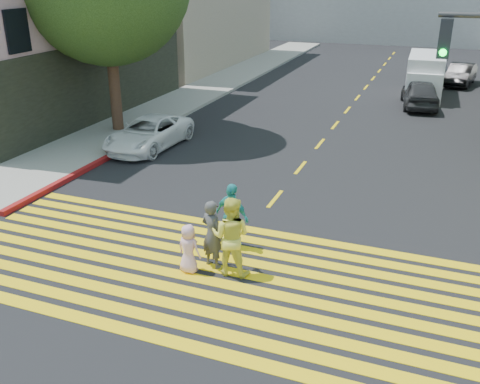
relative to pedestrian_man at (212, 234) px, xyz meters
The scene contains 14 objects.
ground 1.86m from the pedestrian_man, 84.20° to the right, with size 120.00×120.00×0.00m, color black.
sidewalk_left 22.01m from the pedestrian_man, 112.27° to the left, with size 3.00×40.00×0.15m, color gray.
curb_red 8.05m from the pedestrian_man, 147.12° to the left, with size 0.20×8.00×0.16m, color maroon.
crosswalk 0.93m from the pedestrian_man, 65.83° to the right, with size 13.40×5.30×0.01m.
lane_line 20.87m from the pedestrian_man, 89.54° to the left, with size 0.12×34.40×0.01m.
pedestrian_man is the anchor object (origin of this frame).
pedestrian_woman 0.54m from the pedestrian_man, 13.89° to the right, with size 0.92×0.71×1.89m, color #E4DF4D.
pedestrian_child 0.64m from the pedestrian_man, 134.98° to the right, with size 0.58×0.38×1.19m, color #EAB0C9.
pedestrian_extra 1.08m from the pedestrian_man, 86.55° to the left, with size 0.99×0.41×1.69m, color teal.
white_sedan 9.57m from the pedestrian_man, 128.79° to the left, with size 1.98×4.30×1.19m, color white.
dark_car_near 18.64m from the pedestrian_man, 79.37° to the left, with size 1.67×4.15×1.41m, color #29292B.
silver_car 28.43m from the pedestrian_man, 82.65° to the left, with size 1.80×4.42×1.28m, color gray.
dark_car_parked 25.65m from the pedestrian_man, 77.97° to the left, with size 1.34×3.85×1.27m, color black.
white_van 21.02m from the pedestrian_man, 80.48° to the left, with size 2.00×4.91×2.28m.
Camera 1 is at (4.39, -8.42, 6.50)m, focal length 40.00 mm.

